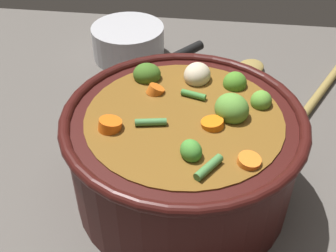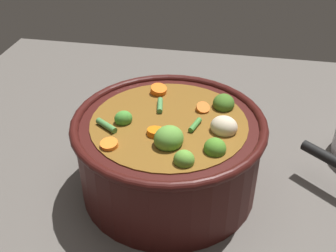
% 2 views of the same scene
% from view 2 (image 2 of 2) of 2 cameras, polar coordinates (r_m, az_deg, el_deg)
% --- Properties ---
extents(ground_plane, '(1.10, 1.10, 0.00)m').
position_cam_2_polar(ground_plane, '(0.71, 0.11, -8.13)').
color(ground_plane, '#514C47').
extents(cooking_pot, '(0.30, 0.30, 0.16)m').
position_cam_2_polar(cooking_pot, '(0.67, 0.15, -3.62)').
color(cooking_pot, '#38110F').
rests_on(cooking_pot, ground_plane).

